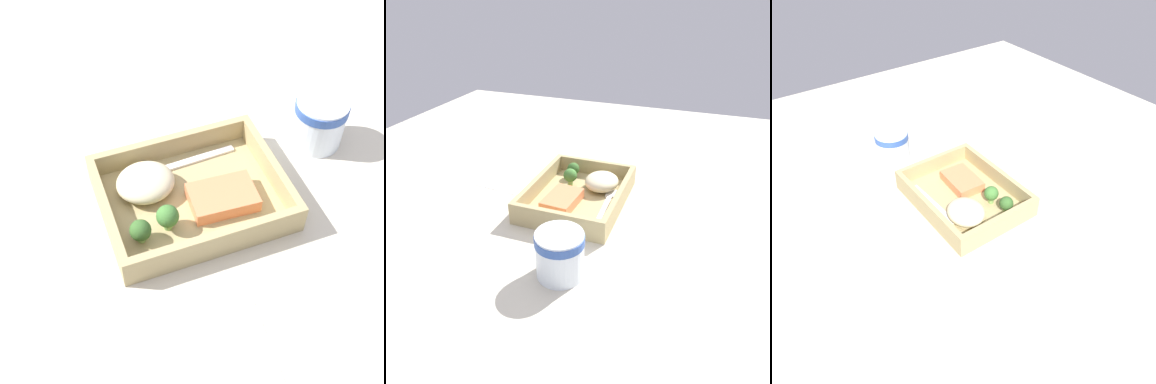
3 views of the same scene
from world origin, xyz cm
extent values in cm
cube|color=beige|center=(0.00, 0.00, -1.00)|extent=(160.00, 160.00, 2.00)
cube|color=tan|center=(0.00, 0.00, 0.60)|extent=(27.08, 20.95, 1.20)
cube|color=tan|center=(0.00, -9.88, 3.13)|extent=(27.08, 1.20, 3.86)
cube|color=tan|center=(0.00, 9.88, 3.13)|extent=(27.08, 1.20, 3.86)
cube|color=tan|center=(-12.94, 0.00, 3.13)|extent=(1.20, 18.55, 3.86)
cube|color=tan|center=(12.94, 0.00, 3.13)|extent=(1.20, 18.55, 3.86)
cube|color=#E78051|center=(-4.00, 2.29, 2.36)|extent=(10.27, 7.21, 2.32)
ellipsoid|color=beige|center=(6.03, -3.86, 3.13)|extent=(8.88, 7.98, 3.87)
cylinder|color=#7EA55C|center=(9.37, 4.67, 1.97)|extent=(1.18, 1.18, 1.53)
sphere|color=#345E27|center=(9.37, 4.67, 3.59)|extent=(3.11, 3.11, 3.11)
cylinder|color=#74A050|center=(5.10, 3.88, 2.10)|extent=(1.26, 1.26, 1.79)
sphere|color=#3F7431|center=(5.10, 3.88, 3.90)|extent=(3.31, 3.31, 3.31)
cube|color=white|center=(-3.66, -7.18, 1.42)|extent=(12.44, 1.68, 0.44)
cube|color=white|center=(4.23, -6.81, 1.42)|extent=(3.50, 2.36, 0.44)
cylinder|color=white|center=(-24.09, -5.51, 4.31)|extent=(8.37, 8.37, 8.62)
cylinder|color=#3356A8|center=(-24.09, -5.51, 7.45)|extent=(8.62, 8.62, 1.55)
cube|color=white|center=(2.21, 22.52, 0.12)|extent=(8.77, 16.23, 0.24)
camera|label=1|loc=(17.64, 47.60, 63.92)|focal=50.00mm
camera|label=2|loc=(-70.26, -25.71, 45.17)|focal=35.00mm
camera|label=3|loc=(53.22, -38.33, 58.22)|focal=35.00mm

